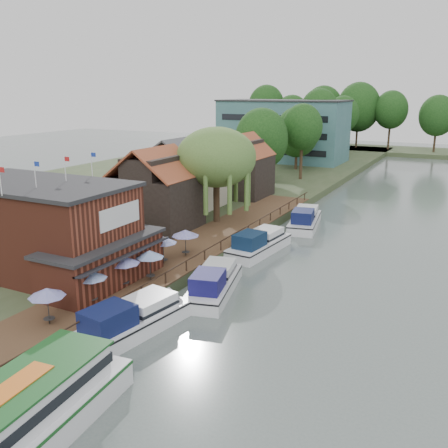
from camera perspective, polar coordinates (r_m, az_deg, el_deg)
The scene contains 28 objects.
ground at distance 35.13m, azimuth -0.20°, elevation -10.46°, with size 260.00×260.00×0.00m, color #505D58.
land_bank at distance 78.67m, azimuth -7.99°, elevation 4.18°, with size 50.00×140.00×1.00m, color #384728.
quay_deck at distance 46.52m, azimuth -3.32°, elevation -2.60°, with size 6.00×50.00×0.10m, color #47301E.
quay_rail at distance 45.56m, azimuth -0.07°, elevation -2.36°, with size 0.20×49.00×1.00m, color black, non-canonical shape.
pub at distance 40.78m, azimuth -18.65°, elevation -0.66°, with size 20.00×11.00×7.30m, color maroon, non-canonical shape.
hotel_block at distance 105.06m, azimuth 6.76°, elevation 10.59°, with size 25.40×12.40×12.30m, color #38666B, non-canonical shape.
cottage_a at distance 52.43m, azimuth -7.81°, elevation 4.05°, with size 8.60×7.60×8.50m, color black, non-canonical shape.
cottage_b at distance 62.28m, azimuth -4.84°, elevation 5.87°, with size 9.60×8.60×8.50m, color beige, non-canonical shape.
cottage_c at distance 68.23m, azimuth 2.06°, elevation 6.71°, with size 7.60×7.60×8.50m, color black, non-canonical shape.
willow at distance 54.15m, azimuth -0.87°, elevation 5.57°, with size 8.60×8.60×10.43m, color #476B2D, non-canonical shape.
umbrella_0 at distance 32.91m, azimuth -19.47°, elevation -8.84°, with size 2.29×2.29×2.38m, color navy, non-canonical shape.
umbrella_1 at distance 35.00m, azimuth -14.86°, elevation -7.01°, with size 2.16×2.16×2.38m, color #1A4191, non-canonical shape.
umbrella_2 at distance 37.34m, azimuth -11.36°, elevation -5.38°, with size 2.42×2.42×2.38m, color #1A1C93, non-canonical shape.
umbrella_3 at distance 38.34m, azimuth -8.44°, elevation -4.69°, with size 2.18×2.18×2.38m, color #1A4593, non-canonical shape.
umbrella_4 at distance 41.74m, azimuth -6.94°, elevation -2.99°, with size 2.32×2.32×2.38m, color navy, non-canonical shape.
umbrella_5 at distance 43.51m, azimuth -4.41°, elevation -2.17°, with size 2.42×2.42×2.38m, color navy, non-canonical shape.
cruiser_0 at distance 32.86m, azimuth -10.51°, elevation -10.27°, with size 3.25×10.04×2.44m, color white, non-canonical shape.
cruiser_1 at distance 38.28m, azimuth -1.16°, elevation -6.34°, with size 3.14×9.70×2.34m, color silver, non-canonical shape.
cruiser_2 at distance 47.88m, azimuth 4.02°, elevation -1.92°, with size 3.18×9.84×2.38m, color silver, non-canonical shape.
cruiser_3 at distance 57.37m, azimuth 9.23°, elevation 0.81°, with size 3.22×9.96×2.42m, color silver, non-canonical shape.
tour_boat at distance 24.11m, azimuth -24.20°, elevation -20.69°, with size 4.04×14.34×3.13m, color silver, non-canonical shape.
swan at distance 27.54m, azimuth -17.62°, elevation -18.52°, with size 0.44×0.44×0.44m, color white.
bank_tree_0 at distance 78.32m, azimuth 4.29°, elevation 8.90°, with size 8.25×8.25×11.60m, color #143811, non-canonical shape.
bank_tree_1 at distance 82.53m, azimuth 8.88°, elevation 9.27°, with size 6.45×6.45×12.14m, color #143811, non-canonical shape.
bank_tree_2 at distance 93.00m, azimuth 8.32°, elevation 9.67°, with size 7.92×7.92×11.33m, color #143811, non-canonical shape.
bank_tree_3 at distance 109.08m, azimuth 10.75°, elevation 11.20°, with size 7.92×7.92×14.58m, color #143811, non-canonical shape.
bank_tree_4 at distance 117.10m, azimuth 13.36°, elevation 10.92°, with size 7.07×7.07×13.02m, color #143811, non-canonical shape.
bank_tree_5 at distance 127.98m, azimuth 12.78°, elevation 10.83°, with size 6.24×6.24×11.04m, color #143811, non-canonical shape.
Camera 1 is at (14.54, -28.18, 15.14)m, focal length 40.00 mm.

